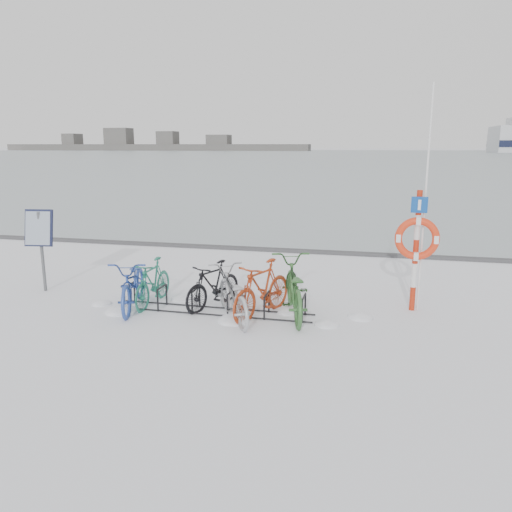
{
  "coord_description": "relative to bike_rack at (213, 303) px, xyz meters",
  "views": [
    {
      "loc": [
        2.94,
        -8.98,
        3.24
      ],
      "look_at": [
        0.73,
        0.6,
        1.04
      ],
      "focal_mm": 35.0,
      "sensor_mm": 36.0,
      "label": 1
    }
  ],
  "objects": [
    {
      "name": "bike_2",
      "position": [
        -0.1,
        0.33,
        0.3
      ],
      "size": [
        1.06,
        1.66,
        0.97
      ],
      "primitive_type": "imported",
      "rotation": [
        0.0,
        0.0,
        -0.41
      ],
      "color": "black",
      "rests_on": "ground"
    },
    {
      "name": "bike_1",
      "position": [
        -1.37,
        0.22,
        0.31
      ],
      "size": [
        0.48,
        1.63,
        0.98
      ],
      "primitive_type": "imported",
      "rotation": [
        0.0,
        0.0,
        -0.01
      ],
      "color": "#20745C",
      "rests_on": "ground"
    },
    {
      "name": "shoreline",
      "position": [
        -122.02,
        260.0,
        2.61
      ],
      "size": [
        180.0,
        12.0,
        9.5
      ],
      "color": "#494949",
      "rests_on": "ground"
    },
    {
      "name": "ice_sheet",
      "position": [
        0.0,
        155.0,
        -0.17
      ],
      "size": [
        400.0,
        298.0,
        0.02
      ],
      "primitive_type": "cube",
      "color": "#919DA4",
      "rests_on": "ground"
    },
    {
      "name": "bike_5",
      "position": [
        1.56,
        0.21,
        0.39
      ],
      "size": [
        1.3,
        2.32,
        1.15
      ],
      "primitive_type": "imported",
      "rotation": [
        0.0,
        0.0,
        3.4
      ],
      "color": "#32642E",
      "rests_on": "ground"
    },
    {
      "name": "info_board",
      "position": [
        -4.17,
        0.52,
        1.16
      ],
      "size": [
        0.65,
        0.32,
        1.86
      ],
      "rotation": [
        0.0,
        0.0,
        0.14
      ],
      "color": "#595B5E",
      "rests_on": "ground"
    },
    {
      "name": "ground",
      "position": [
        0.0,
        0.0,
        -0.18
      ],
      "size": [
        900.0,
        900.0,
        0.0
      ],
      "primitive_type": "plane",
      "color": "white",
      "rests_on": "ground"
    },
    {
      "name": "quay_edge",
      "position": [
        0.0,
        5.9,
        -0.13
      ],
      "size": [
        400.0,
        0.25,
        0.1
      ],
      "primitive_type": "cube",
      "color": "#3F3F42",
      "rests_on": "ground"
    },
    {
      "name": "bike_4",
      "position": [
        0.98,
        0.04,
        0.37
      ],
      "size": [
        1.19,
        1.9,
        1.11
      ],
      "primitive_type": "imported",
      "rotation": [
        0.0,
        0.0,
        -0.39
      ],
      "color": "#9F3415",
      "rests_on": "ground"
    },
    {
      "name": "lifebuoy_station",
      "position": [
        3.85,
        0.95,
        1.28
      ],
      "size": [
        0.84,
        0.23,
        4.36
      ],
      "color": "#B2250E",
      "rests_on": "ground"
    },
    {
      "name": "bike_rack",
      "position": [
        0.0,
        0.0,
        0.0
      ],
      "size": [
        4.0,
        0.48,
        0.46
      ],
      "color": "black",
      "rests_on": "ground"
    },
    {
      "name": "snow_drifts",
      "position": [
        0.18,
        -0.1,
        -0.18
      ],
      "size": [
        5.71,
        1.57,
        0.22
      ],
      "color": "white",
      "rests_on": "ground"
    },
    {
      "name": "bike_0",
      "position": [
        -1.67,
        -0.05,
        0.36
      ],
      "size": [
        1.23,
        2.16,
        1.07
      ],
      "primitive_type": "imported",
      "rotation": [
        0.0,
        0.0,
        0.27
      ],
      "color": "#29459A",
      "rests_on": "ground"
    },
    {
      "name": "bike_3",
      "position": [
        0.47,
        -0.27,
        0.33
      ],
      "size": [
        1.57,
        2.0,
        1.01
      ],
      "primitive_type": "imported",
      "rotation": [
        0.0,
        0.0,
        3.68
      ],
      "color": "#9FA2A6",
      "rests_on": "ground"
    }
  ]
}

